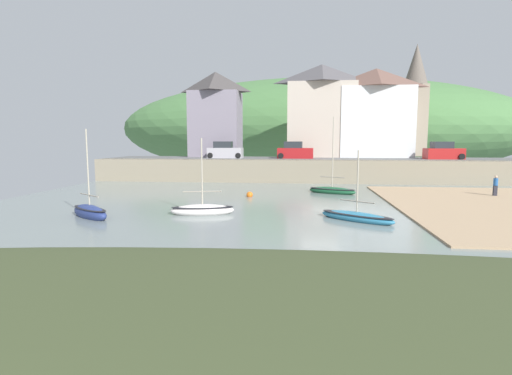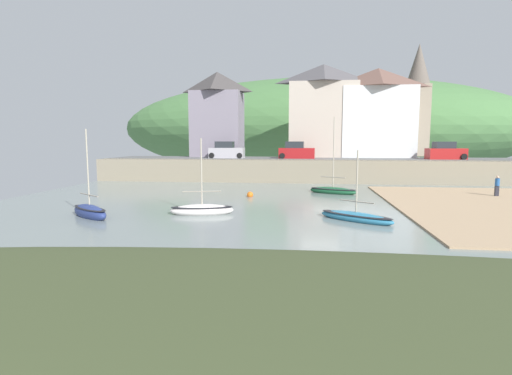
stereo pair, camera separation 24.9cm
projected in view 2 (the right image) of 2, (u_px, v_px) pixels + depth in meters
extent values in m
cube|color=gray|center=(321.00, 210.00, 26.40)|extent=(48.00, 40.00, 0.06)
ellipsoid|color=#3F492B|center=(345.00, 304.00, 10.58)|extent=(44.00, 10.00, 0.55)
cube|color=gray|center=(315.00, 171.00, 43.01)|extent=(48.00, 2.40, 2.40)
cube|color=#606060|center=(314.00, 159.00, 46.52)|extent=(48.00, 9.00, 0.10)
ellipsoid|color=#4A7842|center=(325.00, 129.00, 79.68)|extent=(80.00, 44.00, 19.17)
cube|color=gray|center=(218.00, 125.00, 51.92)|extent=(6.22, 5.15, 8.18)
pyramid|color=#443F3E|center=(217.00, 82.00, 51.28)|extent=(6.52, 5.45, 2.54)
cube|color=beige|center=(323.00, 120.00, 50.28)|extent=(8.32, 4.53, 9.11)
pyramid|color=#514D51|center=(324.00, 74.00, 49.61)|extent=(8.62, 4.83, 2.27)
cube|color=silver|center=(377.00, 123.00, 49.54)|extent=(8.71, 4.73, 8.48)
pyramid|color=brown|center=(378.00, 78.00, 48.90)|extent=(9.01, 5.03, 2.29)
cube|color=gray|center=(416.00, 121.00, 52.76)|extent=(2.80, 2.80, 9.23)
cone|color=#665B51|center=(419.00, 64.00, 51.91)|extent=(3.00, 3.00, 5.20)
ellipsoid|color=teal|center=(356.00, 218.00, 22.84)|extent=(4.35, 3.64, 0.63)
ellipsoid|color=black|center=(356.00, 215.00, 22.82)|extent=(4.27, 3.57, 0.12)
cylinder|color=#B2A893|center=(357.00, 181.00, 22.59)|extent=(0.09, 0.09, 3.50)
cylinder|color=gray|center=(356.00, 202.00, 22.73)|extent=(1.78, 1.33, 0.07)
ellipsoid|color=#195230|center=(333.00, 191.00, 34.45)|extent=(4.32, 2.98, 0.69)
ellipsoid|color=black|center=(333.00, 189.00, 34.43)|extent=(4.23, 2.93, 0.12)
cylinder|color=#B2A893|center=(334.00, 152.00, 34.06)|extent=(0.09, 0.09, 5.93)
cylinder|color=gray|center=(333.00, 177.00, 34.31)|extent=(2.02, 1.01, 0.07)
ellipsoid|color=white|center=(202.00, 210.00, 24.90)|extent=(4.09, 2.17, 0.78)
ellipsoid|color=black|center=(202.00, 207.00, 24.87)|extent=(4.01, 2.13, 0.12)
cylinder|color=#B2A893|center=(201.00, 171.00, 24.61)|extent=(0.09, 0.09, 4.06)
cylinder|color=gray|center=(202.00, 192.00, 24.76)|extent=(2.31, 0.56, 0.07)
ellipsoid|color=navy|center=(90.00, 213.00, 23.86)|extent=(3.53, 2.98, 0.97)
ellipsoid|color=black|center=(90.00, 208.00, 23.83)|extent=(3.46, 2.92, 0.12)
cylinder|color=#B2A893|center=(88.00, 167.00, 23.54)|extent=(0.09, 0.09, 4.43)
cylinder|color=gray|center=(89.00, 195.00, 23.74)|extent=(1.88, 1.43, 0.07)
cube|color=#B5B1B8|center=(227.00, 153.00, 47.66)|extent=(4.12, 1.74, 1.20)
cube|color=#282D33|center=(225.00, 145.00, 47.57)|extent=(2.12, 1.52, 0.80)
cylinder|color=black|center=(242.00, 155.00, 48.28)|extent=(0.64, 0.22, 0.64)
cylinder|color=black|center=(240.00, 156.00, 46.70)|extent=(0.64, 0.22, 0.64)
cylinder|color=black|center=(215.00, 155.00, 48.67)|extent=(0.64, 0.22, 0.64)
cylinder|color=black|center=(212.00, 155.00, 47.09)|extent=(0.64, 0.22, 0.64)
cube|color=#AE1C1F|center=(297.00, 153.00, 46.68)|extent=(4.17, 1.89, 1.20)
cube|color=#282D33|center=(295.00, 145.00, 46.60)|extent=(2.17, 1.60, 0.80)
cylinder|color=black|center=(311.00, 155.00, 47.31)|extent=(0.64, 0.22, 0.64)
cylinder|color=black|center=(311.00, 156.00, 45.73)|extent=(0.64, 0.22, 0.64)
cylinder|color=black|center=(283.00, 155.00, 47.70)|extent=(0.64, 0.22, 0.64)
cylinder|color=black|center=(282.00, 156.00, 46.12)|extent=(0.64, 0.22, 0.64)
cube|color=#B01F1E|center=(446.00, 154.00, 44.73)|extent=(4.24, 2.07, 1.20)
cube|color=#282D33|center=(444.00, 145.00, 44.65)|extent=(2.23, 1.69, 0.80)
cylinder|color=black|center=(459.00, 156.00, 45.36)|extent=(0.64, 0.22, 0.64)
cylinder|color=black|center=(464.00, 157.00, 43.78)|extent=(0.64, 0.22, 0.64)
cylinder|color=black|center=(428.00, 156.00, 45.75)|extent=(0.64, 0.22, 0.64)
cylinder|color=black|center=(432.00, 157.00, 44.17)|extent=(0.64, 0.22, 0.64)
cube|color=#282833|center=(497.00, 191.00, 32.07)|extent=(0.28, 0.20, 0.82)
cylinder|color=#23569E|center=(497.00, 182.00, 31.99)|extent=(0.34, 0.34, 0.58)
sphere|color=#D1A889|center=(498.00, 177.00, 31.94)|extent=(0.22, 0.22, 0.22)
sphere|color=orange|center=(250.00, 195.00, 32.39)|extent=(0.51, 0.51, 0.51)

